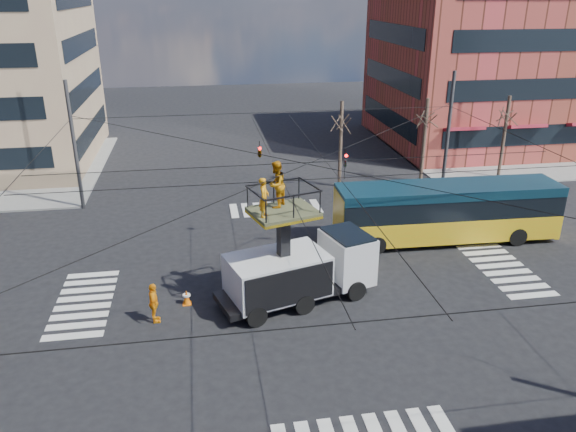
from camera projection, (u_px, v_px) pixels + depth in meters
The scene contains 13 objects.
ground at pixel (306, 285), 26.30m from camera, with size 120.00×120.00×0.00m, color black.
sidewalk_ne at pixel (497, 148), 48.62m from camera, with size 18.00×18.00×0.12m, color slate.
crosswalks at pixel (306, 285), 26.30m from camera, with size 22.40×22.40×0.02m, color silver, non-canonical shape.
building_ne at pixel (502, 62), 48.88m from camera, with size 20.06×16.06×14.00m.
overhead_network at pixel (303, 196), 25.05m from camera, with size 24.24×24.24×8.00m.
tree_a at pixel (341, 121), 37.66m from camera, with size 2.00×2.00×6.00m.
tree_b at pixel (426, 118), 38.55m from camera, with size 2.00×2.00×6.00m.
tree_c at pixel (507, 115), 39.45m from camera, with size 2.00×2.00×6.00m.
utility_truck at pixel (300, 257), 24.38m from camera, with size 7.37×4.24×6.38m.
city_bus at pixel (447, 211), 30.36m from camera, with size 12.15×2.90×3.20m.
traffic_cone at pixel (187, 297), 24.58m from camera, with size 0.36×0.36×0.68m, color orange.
worker_ground at pixel (154, 303), 23.07m from camera, with size 1.03×0.43×1.76m, color #FF9C10.
flagger at pixel (350, 233), 29.50m from camera, with size 1.26×0.72×1.94m, color orange.
Camera 1 is at (-4.54, -22.73, 12.87)m, focal length 35.00 mm.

